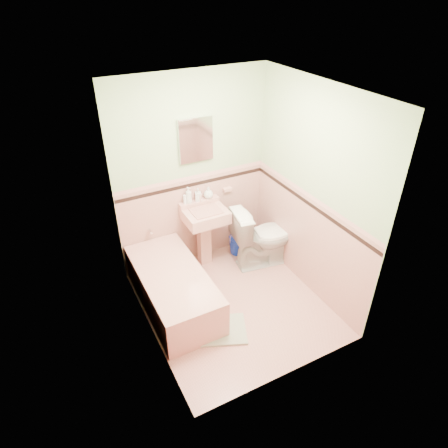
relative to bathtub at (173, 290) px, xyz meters
name	(u,v)px	position (x,y,z in m)	size (l,w,h in m)	color
floor	(234,304)	(0.63, -0.33, -0.23)	(2.20, 2.20, 0.00)	#D6968C
ceiling	(237,91)	(0.63, -0.33, 2.27)	(2.20, 2.20, 0.00)	white
wall_back	(192,174)	(0.63, 0.77, 1.02)	(2.50, 2.50, 0.00)	beige
wall_front	(300,276)	(0.63, -1.43, 1.02)	(2.50, 2.50, 0.00)	beige
wall_left	(141,241)	(-0.37, -0.33, 1.02)	(2.50, 2.50, 0.00)	beige
wall_right	(312,194)	(1.63, -0.33, 1.02)	(2.50, 2.50, 0.00)	beige
wainscot_back	(195,219)	(0.63, 0.76, 0.38)	(2.00, 2.00, 0.00)	#D89B91
wainscot_front	(291,330)	(0.63, -1.42, 0.38)	(2.00, 2.00, 0.00)	#D89B91
wainscot_left	(150,292)	(-0.36, -0.33, 0.38)	(2.20, 2.20, 0.00)	#D89B91
wainscot_right	(305,241)	(1.62, -0.33, 0.38)	(2.20, 2.20, 0.00)	#D89B91
accent_back	(193,184)	(0.63, 0.75, 0.90)	(2.00, 2.00, 0.00)	black
accent_front	(297,287)	(0.63, -1.41, 0.90)	(2.00, 2.00, 0.00)	black
accent_left	(145,251)	(-0.35, -0.33, 0.89)	(2.20, 2.20, 0.00)	black
accent_right	(310,204)	(1.61, -0.33, 0.89)	(2.20, 2.20, 0.00)	black
cap_back	(193,177)	(0.63, 0.75, 0.99)	(2.00, 2.00, 0.00)	#D69792
cap_front	(298,278)	(0.63, -1.41, 0.99)	(2.00, 2.00, 0.00)	#D69792
cap_left	(144,243)	(-0.35, -0.33, 1.00)	(2.20, 2.20, 0.00)	#D69792
cap_right	(311,197)	(1.61, -0.33, 1.00)	(2.20, 2.20, 0.00)	#D69792
bathtub	(173,290)	(0.00, 0.00, 0.00)	(0.70, 1.50, 0.45)	tan
tub_faucet	(150,231)	(0.00, 0.72, 0.41)	(0.04, 0.04, 0.12)	silver
sink	(206,238)	(0.68, 0.53, 0.20)	(0.54, 0.48, 0.84)	tan
sink_faucet	(200,198)	(0.68, 0.67, 0.72)	(0.02, 0.02, 0.10)	silver
medicine_cabinet	(196,140)	(0.68, 0.74, 1.47)	(0.43, 0.04, 0.54)	white
soap_dish	(227,189)	(1.10, 0.73, 0.72)	(0.12, 0.07, 0.04)	tan
soap_bottle_left	(189,195)	(0.54, 0.71, 0.79)	(0.08, 0.08, 0.22)	#B2B2B2
soap_bottle_mid	(198,195)	(0.67, 0.71, 0.76)	(0.08, 0.08, 0.17)	#B2B2B2
soap_bottle_right	(208,193)	(0.81, 0.71, 0.75)	(0.12, 0.12, 0.15)	#B2B2B2
tube	(185,199)	(0.48, 0.71, 0.74)	(0.04, 0.04, 0.12)	white
toilet	(263,236)	(1.37, 0.21, 0.20)	(0.48, 0.84, 0.85)	white
bucket	(238,245)	(1.18, 0.56, -0.10)	(0.25, 0.25, 0.25)	#0B27AD
bath_mat	(216,330)	(0.25, -0.61, -0.21)	(0.67, 0.45, 0.03)	#95A388
shoe	(218,326)	(0.28, -0.61, -0.17)	(0.15, 0.07, 0.06)	#BF1E59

